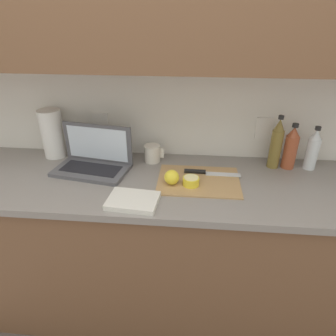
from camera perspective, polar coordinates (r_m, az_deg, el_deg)
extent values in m
plane|color=#564C47|center=(2.12, -4.64, -23.84)|extent=(12.00, 12.00, 0.00)
cube|color=white|center=(1.69, -4.44, 15.40)|extent=(5.20, 0.06, 2.60)
cube|color=white|center=(1.77, -12.68, 8.33)|extent=(0.09, 0.01, 0.12)
cube|color=white|center=(1.73, 17.81, 7.20)|extent=(0.09, 0.01, 0.12)
cube|color=brown|center=(1.80, -5.18, -15.20)|extent=(2.18, 0.58, 0.87)
cube|color=gray|center=(1.53, -5.91, -2.69)|extent=(2.25, 0.62, 0.03)
cube|color=#515156|center=(1.62, -14.42, -0.42)|extent=(0.41, 0.27, 0.02)
cube|color=black|center=(1.61, -14.47, -0.09)|extent=(0.33, 0.17, 0.00)
cube|color=#515156|center=(1.65, -13.24, 4.61)|extent=(0.38, 0.08, 0.21)
cube|color=silver|center=(1.65, -13.34, 4.53)|extent=(0.33, 0.06, 0.18)
cube|color=tan|center=(1.50, 5.85, -2.40)|extent=(0.40, 0.30, 0.01)
cube|color=silver|center=(1.56, 10.42, -1.20)|extent=(0.18, 0.04, 0.00)
cylinder|color=black|center=(1.55, 5.15, -0.63)|extent=(0.11, 0.02, 0.02)
cylinder|color=yellow|center=(1.44, 4.40, -2.52)|extent=(0.08, 0.08, 0.04)
cylinder|color=#F4EAA3|center=(1.43, 4.43, -1.81)|extent=(0.07, 0.07, 0.00)
sphere|color=yellow|center=(1.44, 0.71, -1.78)|extent=(0.07, 0.07, 0.07)
cylinder|color=olive|center=(1.68, 19.75, 3.40)|extent=(0.06, 0.06, 0.21)
cone|color=olive|center=(1.63, 20.52, 7.70)|extent=(0.05, 0.05, 0.06)
cylinder|color=black|center=(1.62, 20.76, 9.03)|extent=(0.03, 0.03, 0.02)
cylinder|color=#A34C2D|center=(1.71, 22.20, 2.80)|extent=(0.07, 0.07, 0.18)
cone|color=#A34C2D|center=(1.67, 22.91, 6.37)|extent=(0.06, 0.06, 0.05)
cylinder|color=black|center=(1.65, 23.13, 7.48)|extent=(0.03, 0.03, 0.02)
cylinder|color=silver|center=(1.75, 25.70, 2.46)|extent=(0.06, 0.06, 0.17)
cone|color=silver|center=(1.71, 26.46, 5.75)|extent=(0.06, 0.06, 0.05)
cylinder|color=black|center=(1.70, 26.69, 6.77)|extent=(0.03, 0.03, 0.02)
cylinder|color=silver|center=(1.67, -3.01, 2.79)|extent=(0.09, 0.09, 0.09)
cube|color=silver|center=(1.66, -1.13, 2.87)|extent=(0.02, 0.01, 0.05)
cylinder|color=white|center=(1.82, -21.13, 6.14)|extent=(0.12, 0.12, 0.27)
cube|color=silver|center=(1.34, -6.69, -6.19)|extent=(0.23, 0.18, 0.02)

